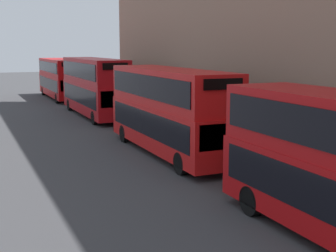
{
  "coord_description": "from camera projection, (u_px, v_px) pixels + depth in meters",
  "views": [
    {
      "loc": [
        -8.03,
        -4.58,
        5.54
      ],
      "look_at": [
        0.48,
        14.64,
        1.93
      ],
      "focal_mm": 50.0,
      "sensor_mm": 36.0,
      "label": 1
    }
  ],
  "objects": [
    {
      "name": "bus_second_in_queue",
      "position": [
        169.0,
        108.0,
        23.88
      ],
      "size": [
        2.59,
        10.89,
        4.4
      ],
      "color": "red",
      "rests_on": "ground"
    },
    {
      "name": "pedestrian",
      "position": [
        109.0,
        97.0,
        43.89
      ],
      "size": [
        0.36,
        0.36,
        1.68
      ],
      "color": "#334C6B",
      "rests_on": "ground"
    },
    {
      "name": "bus_trailing",
      "position": [
        60.0,
        77.0,
        49.51
      ],
      "size": [
        2.59,
        11.45,
        4.18
      ],
      "color": "#B20C0F",
      "rests_on": "ground"
    },
    {
      "name": "bus_third_in_queue",
      "position": [
        94.0,
        85.0,
        37.0
      ],
      "size": [
        2.59,
        11.4,
        4.57
      ],
      "color": "#A80F14",
      "rests_on": "ground"
    }
  ]
}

